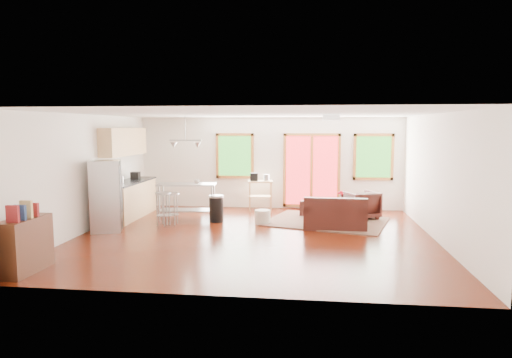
# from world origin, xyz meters

# --- Properties ---
(floor) EXTENTS (7.50, 7.00, 0.02)m
(floor) POSITION_xyz_m (0.00, 0.00, -0.01)
(floor) COLOR #380F04
(floor) RESTS_ON ground
(ceiling) EXTENTS (7.50, 7.00, 0.02)m
(ceiling) POSITION_xyz_m (0.00, 0.00, 2.61)
(ceiling) COLOR white
(ceiling) RESTS_ON ground
(back_wall) EXTENTS (7.50, 0.02, 2.60)m
(back_wall) POSITION_xyz_m (0.00, 3.51, 1.30)
(back_wall) COLOR white
(back_wall) RESTS_ON ground
(left_wall) EXTENTS (0.02, 7.00, 2.60)m
(left_wall) POSITION_xyz_m (-3.76, 0.00, 1.30)
(left_wall) COLOR white
(left_wall) RESTS_ON ground
(right_wall) EXTENTS (0.02, 7.00, 2.60)m
(right_wall) POSITION_xyz_m (3.76, 0.00, 1.30)
(right_wall) COLOR white
(right_wall) RESTS_ON ground
(front_wall) EXTENTS (7.50, 0.02, 2.60)m
(front_wall) POSITION_xyz_m (0.00, -3.51, 1.30)
(front_wall) COLOR white
(front_wall) RESTS_ON ground
(window_left) EXTENTS (1.10, 0.05, 1.30)m
(window_left) POSITION_xyz_m (-1.00, 3.46, 1.50)
(window_left) COLOR #21571A
(window_left) RESTS_ON back_wall
(french_doors) EXTENTS (1.60, 0.05, 2.10)m
(french_doors) POSITION_xyz_m (1.20, 3.46, 1.10)
(french_doors) COLOR #B31F23
(french_doors) RESTS_ON back_wall
(window_right) EXTENTS (1.10, 0.05, 1.30)m
(window_right) POSITION_xyz_m (2.90, 3.46, 1.50)
(window_right) COLOR #21571A
(window_right) RESTS_ON back_wall
(rug) EXTENTS (3.26, 2.83, 0.03)m
(rug) POSITION_xyz_m (1.58, 1.67, 0.01)
(rug) COLOR #4E5B3C
(rug) RESTS_ON floor
(loveseat) EXTENTS (1.43, 0.83, 0.75)m
(loveseat) POSITION_xyz_m (1.74, 0.98, 0.30)
(loveseat) COLOR black
(loveseat) RESTS_ON floor
(coffee_table) EXTENTS (1.05, 0.74, 0.38)m
(coffee_table) POSITION_xyz_m (1.81, 1.83, 0.33)
(coffee_table) COLOR #381A0D
(coffee_table) RESTS_ON floor
(armchair) EXTENTS (0.99, 0.97, 0.79)m
(armchair) POSITION_xyz_m (2.45, 2.19, 0.39)
(armchair) COLOR black
(armchair) RESTS_ON floor
(ottoman) EXTENTS (0.80, 0.80, 0.42)m
(ottoman) POSITION_xyz_m (1.30, 2.43, 0.21)
(ottoman) COLOR black
(ottoman) RESTS_ON floor
(pouf) EXTENTS (0.48, 0.48, 0.33)m
(pouf) POSITION_xyz_m (0.04, 1.32, 0.17)
(pouf) COLOR beige
(pouf) RESTS_ON floor
(vase) EXTENTS (0.26, 0.26, 0.33)m
(vase) POSITION_xyz_m (1.93, 2.05, 0.52)
(vase) COLOR silver
(vase) RESTS_ON coffee_table
(book) EXTENTS (0.24, 0.05, 0.32)m
(book) POSITION_xyz_m (2.32, 1.83, 0.56)
(book) COLOR maroon
(book) RESTS_ON coffee_table
(cabinets) EXTENTS (0.64, 2.24, 2.30)m
(cabinets) POSITION_xyz_m (-3.49, 1.70, 0.93)
(cabinets) COLOR tan
(cabinets) RESTS_ON floor
(refrigerator) EXTENTS (0.80, 0.79, 1.59)m
(refrigerator) POSITION_xyz_m (-3.34, 0.11, 0.80)
(refrigerator) COLOR #B7BABC
(refrigerator) RESTS_ON floor
(island) EXTENTS (1.50, 0.72, 0.92)m
(island) POSITION_xyz_m (-1.91, 1.57, 0.63)
(island) COLOR #B7BABC
(island) RESTS_ON floor
(cup) EXTENTS (0.13, 0.11, 0.13)m
(cup) POSITION_xyz_m (-1.58, 1.32, 1.01)
(cup) COLOR white
(cup) RESTS_ON island
(bar_stool_a) EXTENTS (0.48, 0.48, 0.79)m
(bar_stool_a) POSITION_xyz_m (-2.28, 0.84, 0.59)
(bar_stool_a) COLOR #B7BABC
(bar_stool_a) RESTS_ON floor
(bar_stool_b) EXTENTS (0.37, 0.37, 0.76)m
(bar_stool_b) POSITION_xyz_m (-2.11, 0.98, 0.57)
(bar_stool_b) COLOR #B7BABC
(bar_stool_b) RESTS_ON floor
(trash_can) EXTENTS (0.45, 0.45, 0.66)m
(trash_can) POSITION_xyz_m (-1.11, 1.38, 0.33)
(trash_can) COLOR black
(trash_can) RESTS_ON floor
(kitchen_cart) EXTENTS (0.74, 0.53, 1.05)m
(kitchen_cart) POSITION_xyz_m (-0.24, 3.06, 0.72)
(kitchen_cart) COLOR tan
(kitchen_cart) RESTS_ON floor
(bookshelf) EXTENTS (0.39, 0.99, 1.16)m
(bookshelf) POSITION_xyz_m (-3.35, -2.83, 0.46)
(bookshelf) COLOR #381A0D
(bookshelf) RESTS_ON floor
(ceiling_flush) EXTENTS (0.35, 0.35, 0.12)m
(ceiling_flush) POSITION_xyz_m (1.60, 0.60, 2.53)
(ceiling_flush) COLOR white
(ceiling_flush) RESTS_ON ceiling
(pendant_light) EXTENTS (0.80, 0.18, 0.79)m
(pendant_light) POSITION_xyz_m (-1.90, 1.50, 1.90)
(pendant_light) COLOR gray
(pendant_light) RESTS_ON ceiling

